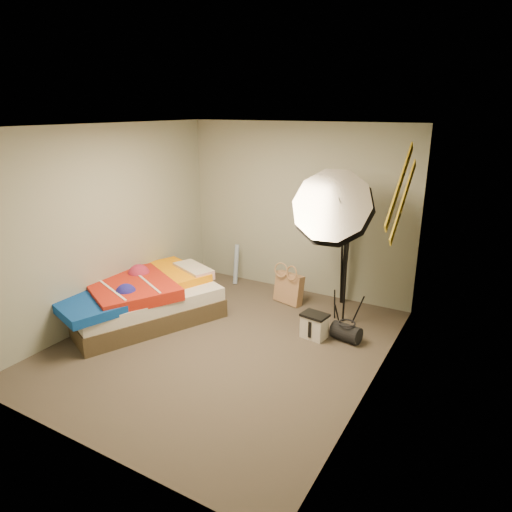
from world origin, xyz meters
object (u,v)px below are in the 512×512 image
Objects in this scene: duffel_bag at (346,332)px; photo_umbrella at (334,210)px; camera_case at (314,327)px; wrapping_roll at (236,264)px; camera_tripod at (345,255)px; bed at (140,298)px; tote_bag at (289,288)px.

photo_umbrella reaches higher than duffel_bag.
photo_umbrella is (-0.36, 0.34, 1.40)m from duffel_bag.
camera_case is 1.44m from photo_umbrella.
wrapping_roll is at bearing 166.27° from duffel_bag.
wrapping_roll is 0.50× the size of camera_tripod.
bed is (-0.43, -1.70, -0.04)m from wrapping_roll.
tote_bag reaches higher than duffel_bag.
camera_case is 1.31m from camera_tripod.
photo_umbrella is 1.66× the size of camera_tripod.
camera_tripod is (2.17, 1.80, 0.45)m from bed.
photo_umbrella is at bearing -19.06° from wrapping_roll.
bed reaches higher than duffel_bag.
photo_umbrella is (0.73, -0.34, 1.29)m from tote_bag.
camera_tripod is at bearing 101.06° from camera_case.
photo_umbrella is at bearing -85.47° from camera_tripod.
bed is 2.76m from photo_umbrella.
camera_case is 2.32m from bed.
wrapping_roll is at bearing 75.70° from bed.
wrapping_roll is 1.81× the size of duffel_bag.
duffel_bag is 0.15× the size of bed.
duffel_bag is at bearing -24.06° from wrapping_roll.
photo_umbrella is (1.79, -0.62, 1.19)m from wrapping_roll.
duffel_bag is at bearing 15.92° from bed.
photo_umbrella is at bearing 25.94° from bed.
camera_case is at bearing -33.45° from tote_bag.
wrapping_roll is 2.10m from camera_case.
wrapping_roll is at bearing -176.84° from camera_tripod.
camera_tripod reaches higher than camera_case.
tote_bag reaches higher than camera_case.
tote_bag is 1.29m from duffel_bag.
wrapping_roll reaches higher than duffel_bag.
wrapping_roll reaches higher than tote_bag.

